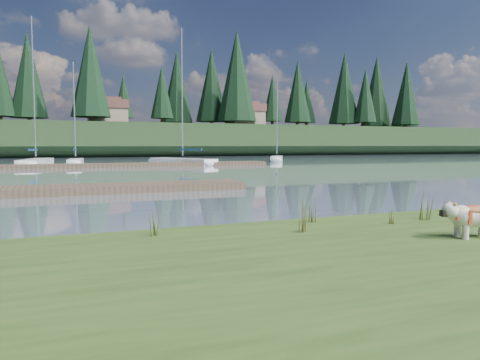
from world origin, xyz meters
name	(u,v)px	position (x,y,z in m)	size (l,w,h in m)	color
ground	(94,167)	(0.00, 30.00, 0.00)	(200.00, 200.00, 0.00)	gray
bank	(423,304)	(0.00, -6.00, 0.17)	(60.00, 9.00, 0.35)	#36511D
ridge	(69,141)	(0.00, 73.00, 2.50)	(200.00, 20.00, 5.00)	black
bulldog	(473,216)	(2.70, -4.25, 0.71)	(0.97, 0.53, 0.57)	silver
dock_near	(36,191)	(-4.00, 9.00, 0.15)	(16.00, 2.00, 0.30)	#4C3D2C
dock_far	(119,165)	(2.00, 30.00, 0.15)	(26.00, 2.20, 0.30)	#4C3D2C
sailboat_bg_1	(38,161)	(-4.33, 36.47, 0.33)	(3.24, 9.06, 13.16)	white
sailboat_bg_2	(76,161)	(-1.14, 34.98, 0.33)	(1.81, 6.07, 9.21)	white
sailboat_bg_3	(177,161)	(7.83, 33.33, 0.32)	(5.28, 8.54, 12.64)	white
sailboat_bg_4	(277,158)	(20.31, 37.17, 0.33)	(3.96, 5.93, 9.21)	white
weed_0	(301,215)	(0.40, -2.74, 0.64)	(0.17, 0.14, 0.70)	#475B23
weed_1	(310,210)	(1.03, -2.01, 0.59)	(0.17, 0.14, 0.58)	#475B23
weed_2	(427,206)	(3.31, -2.64, 0.63)	(0.17, 0.14, 0.67)	#475B23
weed_3	(153,220)	(-2.01, -2.13, 0.62)	(0.17, 0.14, 0.64)	#475B23
weed_4	(391,215)	(2.41, -2.66, 0.50)	(0.17, 0.14, 0.37)	#475B23
weed_5	(447,205)	(4.20, -2.30, 0.56)	(0.17, 0.14, 0.50)	#475B23
mud_lip	(252,237)	(0.00, -1.60, 0.07)	(60.00, 0.50, 0.14)	#33281C
conifer_4	(90,71)	(3.00, 66.00, 13.09)	(6.16, 6.16, 15.10)	#382619
conifer_5	(162,92)	(15.00, 70.00, 10.83)	(3.96, 3.96, 10.35)	#382619
conifer_6	(237,76)	(28.00, 68.00, 13.99)	(7.04, 7.04, 17.00)	#382619
conifer_7	(298,91)	(42.00, 71.00, 12.19)	(5.28, 5.28, 13.20)	#382619
conifer_8	(365,96)	(55.00, 67.00, 11.51)	(4.62, 4.62, 11.77)	#382619
conifer_9	(406,93)	(68.00, 70.00, 12.87)	(5.94, 5.94, 14.62)	#382619
house_1	(107,112)	(6.00, 71.00, 7.31)	(6.30, 5.30, 4.65)	gray
house_2	(245,115)	(30.00, 69.00, 7.31)	(6.30, 5.30, 4.65)	gray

